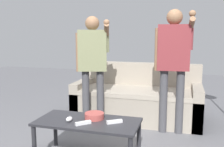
# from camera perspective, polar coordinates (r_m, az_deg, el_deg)

# --- Properties ---
(couch) EXTENTS (1.86, 0.84, 0.82)m
(couch) POSITION_cam_1_polar(r_m,az_deg,el_deg) (3.89, 5.81, -5.84)
(couch) COLOR #9E9384
(couch) RESTS_ON ground
(coffee_table) EXTENTS (1.04, 0.49, 0.42)m
(coffee_table) POSITION_cam_1_polar(r_m,az_deg,el_deg) (2.60, -5.52, -11.68)
(coffee_table) COLOR #2D2D33
(coffee_table) RESTS_ON ground
(snack_bowl) EXTENTS (0.20, 0.20, 0.06)m
(snack_bowl) POSITION_cam_1_polar(r_m,az_deg,el_deg) (2.62, -4.01, -9.53)
(snack_bowl) COLOR #B24C47
(snack_bowl) RESTS_ON coffee_table
(game_remote_nunchuk) EXTENTS (0.06, 0.09, 0.05)m
(game_remote_nunchuk) POSITION_cam_1_polar(r_m,az_deg,el_deg) (2.58, -9.68, -10.13)
(game_remote_nunchuk) COLOR white
(game_remote_nunchuk) RESTS_ON coffee_table
(player_left) EXTENTS (0.48, 0.30, 1.51)m
(player_left) POSITION_cam_1_polar(r_m,az_deg,el_deg) (3.38, -4.40, 3.37)
(player_left) COLOR #47474C
(player_left) RESTS_ON ground
(player_right) EXTENTS (0.48, 0.30, 1.58)m
(player_right) POSITION_cam_1_polar(r_m,az_deg,el_deg) (3.25, 13.69, 3.71)
(player_right) COLOR #47474C
(player_right) RESTS_ON ground
(game_remote_wand_near) EXTENTS (0.15, 0.12, 0.03)m
(game_remote_wand_near) POSITION_cam_1_polar(r_m,az_deg,el_deg) (2.50, 0.56, -10.85)
(game_remote_wand_near) COLOR white
(game_remote_wand_near) RESTS_ON coffee_table
(game_remote_wand_far) EXTENTS (0.14, 0.13, 0.03)m
(game_remote_wand_far) POSITION_cam_1_polar(r_m,az_deg,el_deg) (2.48, -6.56, -11.07)
(game_remote_wand_far) COLOR white
(game_remote_wand_far) RESTS_ON coffee_table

